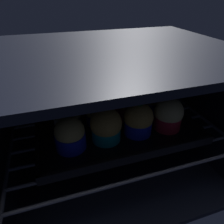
# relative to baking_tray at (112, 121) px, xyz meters

# --- Properties ---
(oven_cavity) EXTENTS (0.59, 0.47, 0.37)m
(oven_cavity) POSITION_rel_baking_tray_xyz_m (0.00, 0.03, 0.02)
(oven_cavity) COLOR black
(oven_cavity) RESTS_ON ground
(oven_rack) EXTENTS (0.55, 0.42, 0.01)m
(oven_rack) POSITION_rel_baking_tray_xyz_m (0.00, -0.02, -0.01)
(oven_rack) COLOR #444756
(oven_rack) RESTS_ON oven_cavity
(baking_tray) EXTENTS (0.42, 0.33, 0.02)m
(baking_tray) POSITION_rel_baking_tray_xyz_m (0.00, 0.00, 0.00)
(baking_tray) COLOR black
(baking_tray) RESTS_ON oven_rack
(muffin_row0_col0) EXTENTS (0.07, 0.07, 0.08)m
(muffin_row0_col0) POSITION_rel_baking_tray_xyz_m (-0.13, -0.08, 0.04)
(muffin_row0_col0) COLOR #1928B7
(muffin_row0_col0) RESTS_ON baking_tray
(muffin_row0_col1) EXTENTS (0.08, 0.08, 0.09)m
(muffin_row0_col1) POSITION_rel_baking_tray_xyz_m (-0.04, -0.08, 0.04)
(muffin_row0_col1) COLOR #0C8C84
(muffin_row0_col1) RESTS_ON baking_tray
(muffin_row0_col2) EXTENTS (0.07, 0.07, 0.09)m
(muffin_row0_col2) POSITION_rel_baking_tray_xyz_m (0.04, -0.08, 0.04)
(muffin_row0_col2) COLOR #1928B7
(muffin_row0_col2) RESTS_ON baking_tray
(muffin_row0_col3) EXTENTS (0.07, 0.07, 0.09)m
(muffin_row0_col3) POSITION_rel_baking_tray_xyz_m (0.13, -0.08, 0.05)
(muffin_row0_col3) COLOR red
(muffin_row0_col3) RESTS_ON baking_tray
(muffin_row1_col0) EXTENTS (0.07, 0.07, 0.08)m
(muffin_row1_col0) POSITION_rel_baking_tray_xyz_m (-0.12, -0.00, 0.04)
(muffin_row1_col0) COLOR silver
(muffin_row1_col0) RESTS_ON baking_tray
(muffin_row1_col1) EXTENTS (0.08, 0.08, 0.08)m
(muffin_row1_col1) POSITION_rel_baking_tray_xyz_m (-0.04, -0.00, 0.04)
(muffin_row1_col1) COLOR #1928B7
(muffin_row1_col1) RESTS_ON baking_tray
(muffin_row1_col2) EXTENTS (0.07, 0.07, 0.08)m
(muffin_row1_col2) POSITION_rel_baking_tray_xyz_m (0.04, 0.00, 0.04)
(muffin_row1_col2) COLOR red
(muffin_row1_col2) RESTS_ON baking_tray
(muffin_row1_col3) EXTENTS (0.07, 0.07, 0.08)m
(muffin_row1_col3) POSITION_rel_baking_tray_xyz_m (0.12, 0.00, 0.04)
(muffin_row1_col3) COLOR #1928B7
(muffin_row1_col3) RESTS_ON baking_tray
(muffin_row2_col0) EXTENTS (0.08, 0.08, 0.09)m
(muffin_row2_col0) POSITION_rel_baking_tray_xyz_m (-0.12, 0.08, 0.05)
(muffin_row2_col0) COLOR #1928B7
(muffin_row2_col0) RESTS_ON baking_tray
(muffin_row2_col1) EXTENTS (0.07, 0.07, 0.08)m
(muffin_row2_col1) POSITION_rel_baking_tray_xyz_m (-0.04, 0.08, 0.04)
(muffin_row2_col1) COLOR #0C8C84
(muffin_row2_col1) RESTS_ON baking_tray
(muffin_row2_col2) EXTENTS (0.07, 0.07, 0.08)m
(muffin_row2_col2) POSITION_rel_baking_tray_xyz_m (0.04, 0.08, 0.04)
(muffin_row2_col2) COLOR #1928B7
(muffin_row2_col2) RESTS_ON baking_tray
(muffin_row2_col3) EXTENTS (0.07, 0.07, 0.09)m
(muffin_row2_col3) POSITION_rel_baking_tray_xyz_m (0.13, 0.09, 0.05)
(muffin_row2_col3) COLOR #7A238C
(muffin_row2_col3) RESTS_ON baking_tray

